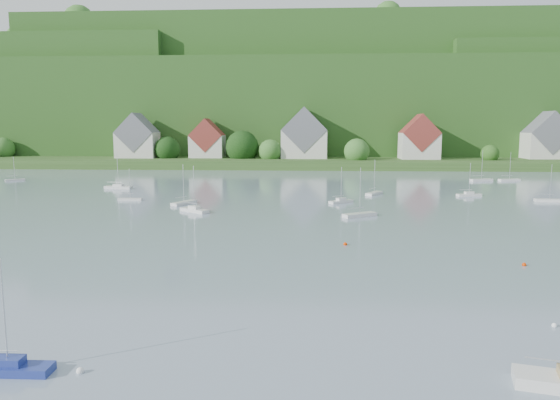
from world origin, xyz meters
TOP-DOWN VIEW (x-y plane):
  - far_shore_strip at (0.00, 200.00)m, footprint 600.00×60.00m
  - forested_ridge at (0.39, 268.57)m, footprint 620.00×181.22m
  - village_building_0 at (-55.00, 187.00)m, footprint 14.00×10.40m
  - village_building_1 at (-30.00, 189.00)m, footprint 12.00×9.36m
  - village_building_2 at (5.00, 188.00)m, footprint 16.00×11.44m
  - village_building_3 at (45.00, 186.00)m, footprint 13.00×10.40m
  - village_building_4 at (90.00, 190.00)m, footprint 15.00×10.40m
  - near_sailboat_1 at (-10.68, 28.36)m, footprint 5.29×1.56m
  - mooring_buoy_1 at (-6.37, 28.64)m, footprint 0.46×0.46m
  - mooring_buoy_2 at (30.16, 55.19)m, footprint 0.45×0.45m
  - mooring_buoy_3 at (11.80, 63.83)m, footprint 0.48×0.48m
  - mooring_buoy_4 at (25.58, 37.86)m, footprint 0.38×0.38m
  - far_sailboat_cluster at (14.09, 116.34)m, footprint 201.73×67.87m

SIDE VIEW (x-z plane):
  - mooring_buoy_1 at x=-6.37m, z-range -0.23..0.23m
  - mooring_buoy_2 at x=30.16m, z-range -0.22..0.22m
  - mooring_buoy_3 at x=11.80m, z-range -0.24..0.24m
  - mooring_buoy_4 at x=25.58m, z-range -0.19..0.19m
  - far_sailboat_cluster at x=14.09m, z-range -3.98..4.72m
  - near_sailboat_1 at x=-10.68m, z-range -3.15..3.96m
  - far_shore_strip at x=0.00m, z-range 0.00..3.00m
  - village_building_1 at x=-30.00m, z-range 1.75..15.75m
  - village_building_3 at x=45.00m, z-range 1.68..17.18m
  - village_building_0 at x=-55.00m, z-range 1.51..17.51m
  - village_building_4 at x=90.00m, z-range 1.34..17.84m
  - village_building_2 at x=5.00m, z-range 1.27..19.27m
  - forested_ridge at x=0.39m, z-range -12.06..57.83m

